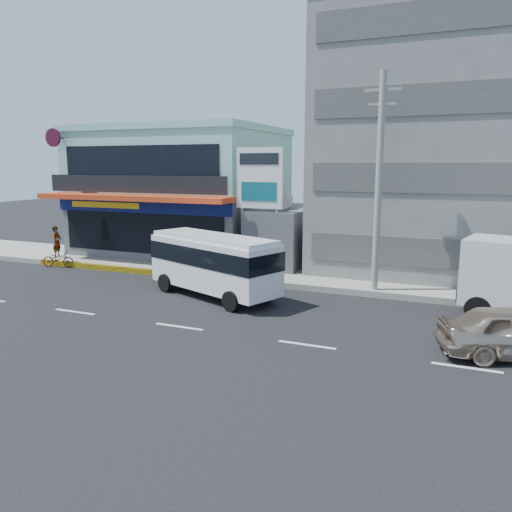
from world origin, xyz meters
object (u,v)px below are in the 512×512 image
Objects in this scene: minibus at (213,260)px; billboard at (259,185)px; satellite_dish at (280,208)px; concrete_building at (477,146)px; motorcycle_rider at (58,254)px; shop_building at (183,195)px; utility_pole_near at (379,184)px.

billboard is at bearing 86.29° from minibus.
billboard is at bearing -105.52° from satellite_dish.
concrete_building reaches higher than satellite_dish.
billboard is at bearing -151.08° from concrete_building.
motorcycle_rider is (-12.41, -4.20, -2.77)m from satellite_dish.
concrete_building reaches higher than billboard.
shop_building is 8.92m from billboard.
billboard is (7.50, -4.75, 0.93)m from shop_building.
billboard reaches higher than motorcycle_rider.
utility_pole_near reaches higher than minibus.
motorcycle_rider is (-22.41, -8.20, -6.19)m from concrete_building.
billboard is 12.83m from motorcycle_rider.
motorcycle_rider is (-18.41, -0.60, -4.34)m from utility_pole_near.
motorcycle_rider is at bearing 168.36° from minibus.
concrete_building reaches higher than shop_building.
shop_building reaches higher than motorcycle_rider.
billboard is 6.75m from utility_pole_near.
minibus is 11.88m from motorcycle_rider.
utility_pole_near reaches higher than motorcycle_rider.
satellite_dish is at bearing 82.99° from minibus.
satellite_dish reaches higher than motorcycle_rider.
concrete_building is at bearing 21.80° from satellite_dish.
concrete_building is 24.65m from motorcycle_rider.
motorcycle_rider is (-11.60, 2.39, -0.89)m from minibus.
concrete_building is 6.53× the size of motorcycle_rider.
concrete_building is at bearing 62.24° from utility_pole_near.
satellite_dish is at bearing 74.48° from billboard.
minibus is (-0.81, -6.59, -1.87)m from satellite_dish.
shop_building is at bearing 127.02° from minibus.
shop_building is 15.50m from utility_pole_near.
minibus is 2.91× the size of motorcycle_rider.
shop_building is 5.06× the size of motorcycle_rider.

